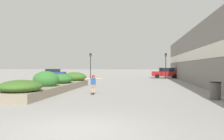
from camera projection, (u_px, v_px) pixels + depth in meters
The scene contains 10 objects.
ground_plane at pixel (77, 130), 7.17m from camera, with size 300.00×300.00×0.00m, color gray.
building_wall_right at pixel (196, 56), 25.05m from camera, with size 0.67×43.31×5.68m.
planter_box at pixel (54, 84), 18.30m from camera, with size 2.29×12.87×1.51m.
skateboard at pixel (93, 93), 16.26m from camera, with size 0.27×0.75×0.09m.
skateboarder at pixel (93, 82), 16.25m from camera, with size 1.11×0.20×1.19m.
trash_bin at pixel (215, 91), 13.68m from camera, with size 0.60×0.60×0.98m.
car_leftmost at pixel (166, 73), 38.68m from camera, with size 4.22×2.02×1.61m.
car_center_left at pixel (53, 73), 43.07m from camera, with size 3.92×1.90×1.38m.
traffic_light_left at pixel (90, 62), 36.79m from camera, with size 0.28×0.30×3.75m.
traffic_light_right at pixel (166, 62), 35.78m from camera, with size 0.28×0.30×3.72m.
Camera 1 is at (1.91, -6.96, 1.83)m, focal length 40.00 mm.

